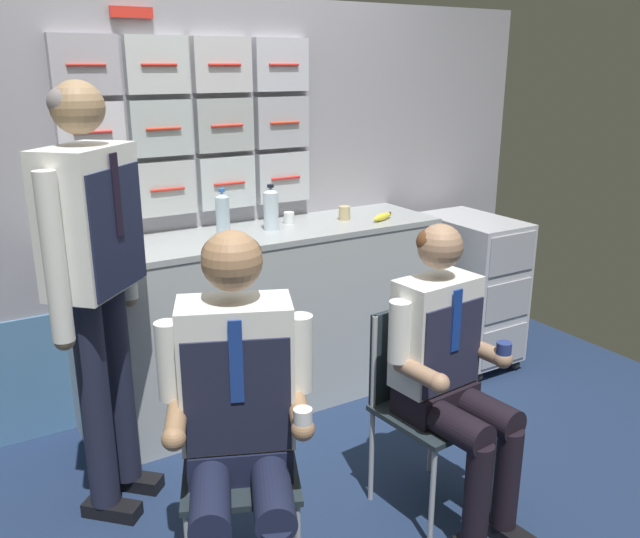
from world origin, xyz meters
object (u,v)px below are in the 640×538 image
object	(u,v)px
service_trolley	(470,286)
folding_chair_left	(239,437)
crew_member_right	(450,366)
water_bottle_blue_cap	(271,209)
crew_member_left	(238,408)
crew_member_standing	(95,265)
snack_banana	(382,217)
coffee_cup_spare	(289,217)
folding_chair_right	(419,385)

from	to	relation	value
service_trolley	folding_chair_left	distance (m)	2.19
service_trolley	crew_member_right	xyz separation A→B (m)	(-1.15, -1.10, 0.18)
water_bottle_blue_cap	crew_member_left	bearing A→B (deg)	-121.70
service_trolley	crew_member_right	size ratio (longest dim) A/B	0.75
service_trolley	water_bottle_blue_cap	xyz separation A→B (m)	(-1.29, 0.16, 0.60)
service_trolley	crew_member_standing	bearing A→B (deg)	-172.41
water_bottle_blue_cap	crew_member_standing	bearing A→B (deg)	-154.99
crew_member_right	snack_banana	xyz separation A→B (m)	(0.50, 1.14, 0.33)
crew_member_left	water_bottle_blue_cap	world-z (taller)	crew_member_left
snack_banana	coffee_cup_spare	bearing A→B (deg)	156.66
crew_member_standing	coffee_cup_spare	world-z (taller)	crew_member_standing
crew_member_left	crew_member_standing	xyz separation A→B (m)	(-0.25, 0.76, 0.34)
crew_member_standing	water_bottle_blue_cap	distance (m)	1.11
crew_member_right	snack_banana	distance (m)	1.28
folding_chair_left	crew_member_standing	xyz separation A→B (m)	(-0.31, 0.61, 0.54)
service_trolley	coffee_cup_spare	size ratio (longest dim) A/B	15.04
folding_chair_right	water_bottle_blue_cap	world-z (taller)	water_bottle_blue_cap
water_bottle_blue_cap	coffee_cup_spare	size ratio (longest dim) A/B	3.91
water_bottle_blue_cap	snack_banana	xyz separation A→B (m)	(0.63, -0.12, -0.09)
crew_member_standing	folding_chair_left	bearing A→B (deg)	-62.76
crew_member_right	water_bottle_blue_cap	bearing A→B (deg)	96.09
crew_member_left	water_bottle_blue_cap	size ratio (longest dim) A/B	5.48
service_trolley	crew_member_left	world-z (taller)	crew_member_left
water_bottle_blue_cap	coffee_cup_spare	world-z (taller)	water_bottle_blue_cap
folding_chair_right	crew_member_standing	xyz separation A→B (m)	(-1.13, 0.63, 0.54)
crew_member_standing	coffee_cup_spare	bearing A→B (deg)	25.57
service_trolley	water_bottle_blue_cap	bearing A→B (deg)	172.73
crew_member_right	snack_banana	size ratio (longest dim) A/B	7.18
crew_member_left	water_bottle_blue_cap	xyz separation A→B (m)	(0.76, 1.23, 0.36)
service_trolley	snack_banana	distance (m)	0.83
coffee_cup_spare	snack_banana	bearing A→B (deg)	-23.34
folding_chair_right	water_bottle_blue_cap	distance (m)	1.24
crew_member_standing	water_bottle_blue_cap	size ratio (longest dim) A/B	7.35
service_trolley	folding_chair_left	world-z (taller)	service_trolley
crew_member_standing	snack_banana	bearing A→B (deg)	12.01
crew_member_left	folding_chair_right	bearing A→B (deg)	8.26
folding_chair_left	snack_banana	xyz separation A→B (m)	(1.33, 0.96, 0.48)
crew_member_left	snack_banana	size ratio (longest dim) A/B	7.64
folding_chair_left	snack_banana	size ratio (longest dim) A/B	4.96
folding_chair_left	crew_member_standing	world-z (taller)	crew_member_standing
crew_member_left	crew_member_right	world-z (taller)	crew_member_left
folding_chair_right	crew_member_right	bearing A→B (deg)	-84.76
coffee_cup_spare	snack_banana	world-z (taller)	coffee_cup_spare
crew_member_standing	snack_banana	world-z (taller)	crew_member_standing
service_trolley	crew_member_left	size ratio (longest dim) A/B	0.70
folding_chair_left	crew_member_left	xyz separation A→B (m)	(-0.06, -0.15, 0.20)
folding_chair_left	coffee_cup_spare	size ratio (longest dim) A/B	13.90
coffee_cup_spare	crew_member_left	bearing A→B (deg)	-124.73
folding_chair_left	water_bottle_blue_cap	distance (m)	1.41
crew_member_left	water_bottle_blue_cap	distance (m)	1.49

